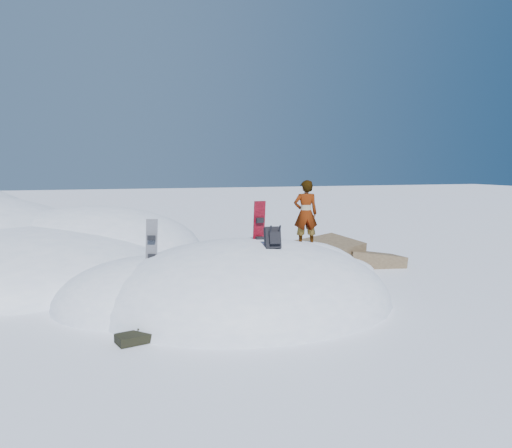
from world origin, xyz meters
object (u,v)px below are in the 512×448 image
object	(u,v)px
snowboard_red	(259,232)
backpack	(273,238)
person	(306,213)
snowboard_dark	(152,249)

from	to	relation	value
snowboard_red	backpack	bearing A→B (deg)	-91.57
backpack	person	size ratio (longest dim) A/B	0.33
person	snowboard_dark	bearing A→B (deg)	16.20
snowboard_dark	backpack	world-z (taller)	snowboard_dark
snowboard_red	snowboard_dark	bearing A→B (deg)	169.89
snowboard_dark	person	world-z (taller)	person
snowboard_red	snowboard_dark	size ratio (longest dim) A/B	1.08
snowboard_dark	backpack	bearing A→B (deg)	-6.28
snowboard_dark	snowboard_red	bearing A→B (deg)	12.44
snowboard_red	backpack	distance (m)	0.91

